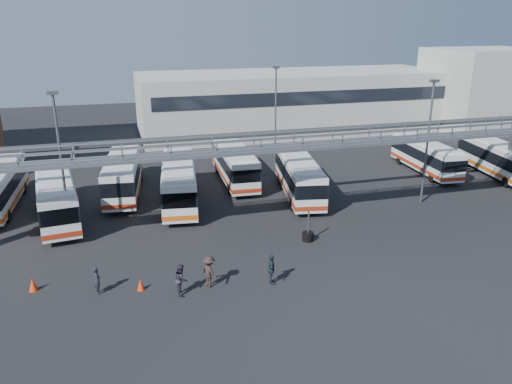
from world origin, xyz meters
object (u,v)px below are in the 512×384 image
object	(u,v)px
light_pole_back	(276,111)
pedestrian_b	(181,279)
bus_1	(56,196)
bus_4	(234,163)
pedestrian_d	(271,269)
bus_5	(299,175)
cone_left	(33,284)
bus_2	(124,173)
cone_right	(141,284)
pedestrian_c	(209,272)
tire_stack	(308,236)
bus_8	(426,156)
bus_3	(179,181)
light_pole_left	(61,158)
pedestrian_a	(97,280)
bus_9	(498,158)
light_pole_mid	(428,136)

from	to	relation	value
light_pole_back	pedestrian_b	distance (m)	28.19
bus_1	bus_4	distance (m)	16.30
bus_1	pedestrian_d	world-z (taller)	bus_1
bus_5	pedestrian_b	world-z (taller)	bus_5
bus_1	cone_left	world-z (taller)	bus_1
bus_2	cone_right	xyz separation A→B (m)	(0.15, -17.43, -1.59)
pedestrian_c	tire_stack	xyz separation A→B (m)	(7.80, 4.29, -0.56)
bus_4	bus_8	bearing A→B (deg)	-4.03
pedestrian_c	bus_4	bearing A→B (deg)	-45.74
bus_3	cone_left	size ratio (longest dim) A/B	15.08
bus_3	light_pole_left	bearing A→B (deg)	-143.91
bus_1	pedestrian_a	size ratio (longest dim) A/B	7.10
bus_3	bus_8	xyz separation A→B (m)	(25.08, 2.15, -0.20)
light_pole_left	tire_stack	world-z (taller)	light_pole_left
bus_8	tire_stack	xyz separation A→B (m)	(-17.62, -12.31, -1.35)
bus_8	bus_9	bearing A→B (deg)	-23.00
bus_8	cone_right	bearing A→B (deg)	-146.83
bus_3	pedestrian_c	bearing A→B (deg)	-83.73
bus_4	pedestrian_b	world-z (taller)	bus_4
light_pole_left	bus_8	size ratio (longest dim) A/B	0.97
light_pole_mid	pedestrian_c	bearing A→B (deg)	-155.97
pedestrian_b	bus_3	bearing A→B (deg)	-3.34
pedestrian_d	light_pole_mid	bearing A→B (deg)	-47.03
pedestrian_a	tire_stack	distance (m)	14.36
light_pole_mid	cone_left	size ratio (longest dim) A/B	13.06
light_pole_back	bus_1	world-z (taller)	light_pole_back
bus_3	cone_right	xyz separation A→B (m)	(-4.18, -13.76, -1.60)
bus_4	pedestrian_c	size ratio (longest dim) A/B	5.95
bus_1	bus_4	world-z (taller)	bus_1
tire_stack	bus_8	bearing A→B (deg)	34.95
bus_5	cone_left	world-z (taller)	bus_5
light_pole_back	cone_right	bearing A→B (deg)	-124.17
light_pole_mid	light_pole_back	size ratio (longest dim) A/B	1.00
bus_4	cone_right	xyz separation A→B (m)	(-10.04, -18.25, -1.53)
bus_9	bus_8	bearing A→B (deg)	161.61
bus_2	bus_8	world-z (taller)	bus_2
pedestrian_a	bus_4	bearing A→B (deg)	-44.05
bus_5	pedestrian_d	size ratio (longest dim) A/B	6.22
bus_3	bus_8	bearing A→B (deg)	12.49
pedestrian_a	bus_3	bearing A→B (deg)	-35.30
pedestrian_c	pedestrian_d	size ratio (longest dim) A/B	1.03
light_pole_mid	bus_2	distance (m)	25.90
pedestrian_b	cone_left	world-z (taller)	pedestrian_b
bus_1	bus_3	world-z (taller)	bus_3
light_pole_back	bus_4	size ratio (longest dim) A/B	0.91
pedestrian_d	cone_left	distance (m)	13.57
bus_8	bus_9	distance (m)	6.77
bus_8	tire_stack	world-z (taller)	bus_8
pedestrian_d	cone_left	world-z (taller)	pedestrian_d
pedestrian_a	cone_right	bearing A→B (deg)	-106.87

